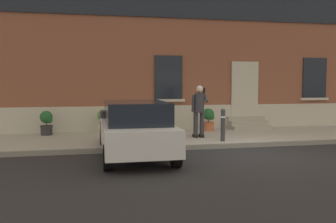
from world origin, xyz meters
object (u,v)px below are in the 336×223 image
bollard_near_person (223,123)px  planter_olive (157,120)px  bollard_far_left (103,126)px  planter_terracotta (209,119)px  planter_charcoal (47,122)px  planter_cream (104,121)px  hatchback_car_white (135,128)px  person_on_phone (199,108)px

bollard_near_person → planter_olive: size_ratio=1.22×
bollard_far_left → planter_terracotta: bearing=31.5°
planter_charcoal → planter_terracotta: same height
bollard_far_left → planter_cream: bearing=87.1°
bollard_far_left → bollard_near_person: bearing=0.0°
planter_olive → planter_charcoal: bearing=-179.7°
bollard_far_left → planter_olive: (2.13, 2.63, -0.11)m
bollard_far_left → planter_cream: 2.78m
planter_cream → planter_terracotta: size_ratio=1.00×
hatchback_car_white → planter_terracotta: size_ratio=4.74×
bollard_near_person → planter_charcoal: bearing=154.9°
planter_cream → planter_olive: (1.98, -0.15, 0.00)m
planter_terracotta → planter_cream: bearing=176.3°
bollard_near_person → planter_charcoal: 6.16m
bollard_far_left → person_on_phone: 3.37m
person_on_phone → planter_charcoal: person_on_phone is taller
bollard_near_person → planter_olive: (-1.61, 2.63, -0.11)m
bollard_far_left → planter_olive: size_ratio=1.22×
bollard_near_person → person_on_phone: person_on_phone is taller
hatchback_car_white → planter_terracotta: 4.96m
hatchback_car_white → bollard_near_person: hatchback_car_white is taller
planter_cream → planter_olive: 1.99m
hatchback_car_white → planter_terracotta: (3.30, 3.70, -0.18)m
planter_charcoal → planter_cream: 1.99m
bollard_near_person → person_on_phone: bearing=119.9°
hatchback_car_white → bollard_near_person: (2.92, 1.18, -0.08)m
planter_terracotta → planter_charcoal: bearing=179.1°
planter_olive → bollard_far_left: bearing=-128.9°
bollard_near_person → person_on_phone: (-0.51, 0.89, 0.44)m
planter_charcoal → planter_olive: size_ratio=1.00×
hatchback_car_white → planter_charcoal: 4.63m
hatchback_car_white → planter_olive: (1.31, 3.82, -0.18)m
planter_cream → bollard_near_person: bearing=-37.7°
bollard_far_left → planter_charcoal: bearing=125.2°
planter_charcoal → planter_olive: bearing=0.3°
bollard_far_left → planter_terracotta: 4.82m
bollard_near_person → bollard_far_left: size_ratio=1.00×
bollard_far_left → planter_terracotta: size_ratio=1.22×
planter_charcoal → planter_cream: size_ratio=1.00×
planter_charcoal → person_on_phone: bearing=-18.8°
person_on_phone → planter_terracotta: person_on_phone is taller
planter_charcoal → planter_olive: same height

